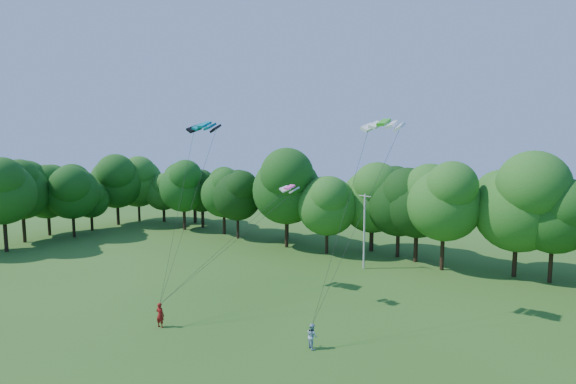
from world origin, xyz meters
The scene contains 9 objects.
utility_pole centered at (-0.86, 30.16, 4.17)m, with size 1.59×0.49×8.11m.
kite_flyer_left centered at (-6.53, 7.44, 0.93)m, with size 0.68×0.45×1.87m, color maroon.
kite_flyer_right centered at (4.49, 11.00, 0.85)m, with size 0.83×0.64×1.70m, color #96B8D0.
kite_teal centered at (-10.02, 15.84, 15.20)m, with size 3.20×1.73×0.64m.
kite_green centered at (5.99, 18.55, 15.14)m, with size 3.09×1.39×0.60m.
kite_pink centered at (-1.41, 16.88, 9.96)m, with size 1.85×1.19×0.37m.
tree_back_west centered at (-32.90, 33.67, 7.29)m, with size 8.03×8.03×11.68m.
tree_back_center centered at (0.33, 36.94, 7.64)m, with size 8.41×8.41×12.23m.
tree_flank_west centered at (-41.87, 20.94, 7.41)m, with size 8.16×8.16×11.86m.
Camera 1 is at (19.53, -13.32, 13.79)m, focal length 28.00 mm.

